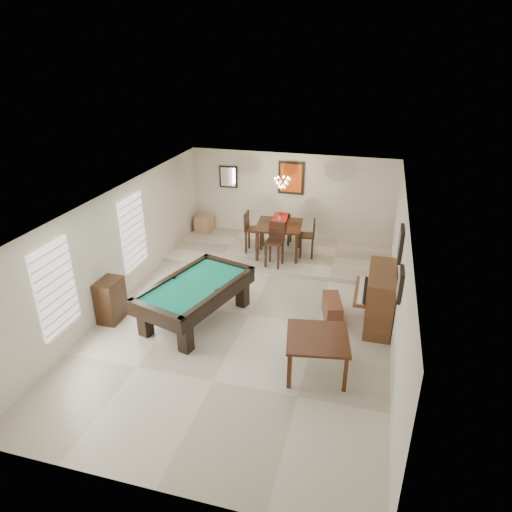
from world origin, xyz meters
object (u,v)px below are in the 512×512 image
at_px(square_table, 317,354).
at_px(dining_table, 279,237).
at_px(chandelier, 282,179).
at_px(flower_vase, 279,215).
at_px(corner_bench, 204,223).
at_px(dining_chair_west, 253,232).
at_px(piano_bench, 332,309).
at_px(dining_chair_north, 285,227).
at_px(dining_chair_east, 307,238).
at_px(pool_table, 196,302).
at_px(apothecary_chest, 111,300).
at_px(upright_piano, 373,297).
at_px(dining_chair_south, 274,245).

relative_size(square_table, dining_table, 0.90).
bearing_deg(chandelier, flower_vase, -95.85).
bearing_deg(corner_bench, dining_table, -22.97).
bearing_deg(dining_chair_west, corner_bench, 58.04).
bearing_deg(piano_bench, dining_chair_west, 132.65).
height_order(flower_vase, chandelier, chandelier).
bearing_deg(dining_chair_north, corner_bench, -4.70).
height_order(dining_chair_east, corner_bench, dining_chair_east).
bearing_deg(pool_table, dining_table, 90.26).
bearing_deg(piano_bench, pool_table, -164.78).
xyz_separation_m(apothecary_chest, dining_chair_west, (2.04, 3.95, 0.22)).
height_order(upright_piano, piano_bench, upright_piano).
xyz_separation_m(dining_table, dining_chair_west, (-0.71, -0.03, 0.08)).
distance_m(piano_bench, apothecary_chest, 4.71).
bearing_deg(pool_table, square_table, -4.91).
xyz_separation_m(pool_table, square_table, (2.72, -1.07, -0.05)).
bearing_deg(corner_bench, piano_bench, -41.22).
relative_size(pool_table, dining_chair_north, 2.58).
height_order(pool_table, dining_chair_south, dining_chair_south).
bearing_deg(square_table, dining_chair_west, 118.08).
bearing_deg(flower_vase, dining_chair_west, -177.67).
bearing_deg(flower_vase, apothecary_chest, -124.73).
bearing_deg(pool_table, corner_bench, 125.49).
xyz_separation_m(upright_piano, apothecary_chest, (-5.34, -1.32, -0.15)).
height_order(dining_table, dining_chair_south, dining_chair_south).
relative_size(flower_vase, dining_chair_south, 0.22).
bearing_deg(dining_table, flower_vase, 180.00).
relative_size(upright_piano, dining_table, 1.23).
bearing_deg(dining_chair_west, chandelier, -77.30).
height_order(upright_piano, chandelier, chandelier).
bearing_deg(apothecary_chest, pool_table, 15.29).
xyz_separation_m(upright_piano, chandelier, (-2.57, 2.81, 1.59)).
relative_size(piano_bench, dining_chair_north, 0.88).
xyz_separation_m(dining_chair_west, chandelier, (0.73, 0.18, 1.51)).
bearing_deg(dining_chair_north, pool_table, 78.98).
height_order(dining_table, chandelier, chandelier).
xyz_separation_m(piano_bench, corner_bench, (-4.39, 3.85, 0.13)).
height_order(upright_piano, dining_table, upright_piano).
bearing_deg(dining_table, pool_table, -106.19).
distance_m(dining_chair_west, corner_bench, 2.23).
bearing_deg(chandelier, dining_table, -95.85).
height_order(flower_vase, dining_chair_east, flower_vase).
distance_m(square_table, upright_piano, 2.11).
distance_m(piano_bench, chandelier, 3.91).
xyz_separation_m(pool_table, dining_table, (1.02, 3.50, 0.20)).
distance_m(upright_piano, corner_bench, 6.42).
bearing_deg(dining_table, upright_piano, -45.86).
relative_size(pool_table, dining_chair_east, 2.38).
bearing_deg(flower_vase, square_table, -69.51).
distance_m(dining_table, dining_chair_north, 0.78).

